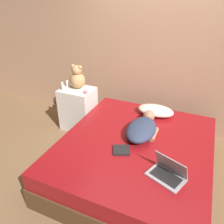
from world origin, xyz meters
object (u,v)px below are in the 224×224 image
laptop (168,172)px  bottle_pink (86,92)px  bottle_orange (62,86)px  teddy_bear (77,78)px  pillow (156,111)px  bottle_white (63,88)px  bottle_clear (68,84)px  person_lying (143,128)px  book (121,150)px

laptop → bottle_pink: (-1.41, 0.94, 0.21)m
laptop → bottle_orange: bottle_orange is taller
teddy_bear → bottle_pink: bearing=-33.7°
laptop → teddy_bear: (-1.64, 1.10, 0.33)m
pillow → bottle_white: (-1.40, -0.20, 0.19)m
pillow → laptop: 1.19m
teddy_bear → bottle_clear: size_ratio=3.85×
teddy_bear → bottle_white: teddy_bear is taller
pillow → bottle_white: 1.43m
pillow → laptop: bearing=-70.8°
person_lying → laptop: 0.74m
bottle_clear → book: bottle_clear is taller
person_lying → bottle_white: bottle_white is taller
book → pillow: bearing=81.2°
bottle_clear → bottle_white: bearing=-83.0°
bottle_pink → person_lying: bearing=-19.4°
person_lying → laptop: bearing=-54.9°
person_lying → book: bearing=-105.3°
pillow → teddy_bear: 1.28m
teddy_bear → bottle_orange: size_ratio=3.42×
person_lying → book: (-0.11, -0.42, -0.07)m
person_lying → teddy_bear: (-1.21, 0.50, 0.30)m
person_lying → laptop: laptop is taller
laptop → bottle_orange: (-1.84, 0.97, 0.22)m
person_lying → pillow: bearing=85.8°
teddy_bear → bottle_pink: (0.23, -0.15, -0.12)m
pillow → bottle_white: size_ratio=5.83×
bottle_white → bottle_clear: bearing=97.0°
bottle_white → bottle_pink: bottle_white is taller
bottle_white → bottle_pink: size_ratio=1.14×
pillow → bottle_clear: size_ratio=5.28×
bottle_pink → bottle_orange: (-0.43, 0.03, 0.02)m
pillow → book: 0.96m
pillow → bottle_clear: 1.44m
bottle_orange → person_lying: bearing=-14.7°
teddy_bear → bottle_white: bearing=-132.8°
bottle_white → bottle_clear: bottle_clear is taller
bottle_pink → book: bottle_pink is taller
bottle_pink → bottle_white: bearing=-177.3°
bottle_clear → book: 1.58m
pillow → teddy_bear: size_ratio=1.37×
bottle_white → book: size_ratio=0.37×
bottle_orange → book: 1.54m
pillow → person_lying: size_ratio=0.70×
person_lying → bottle_orange: 1.47m
bottle_pink → bottle_clear: 0.43m
bottle_pink → bottle_clear: bearing=162.0°
bottle_orange → book: bearing=-31.4°
laptop → teddy_bear: size_ratio=1.07×
bottle_clear → book: bearing=-35.2°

